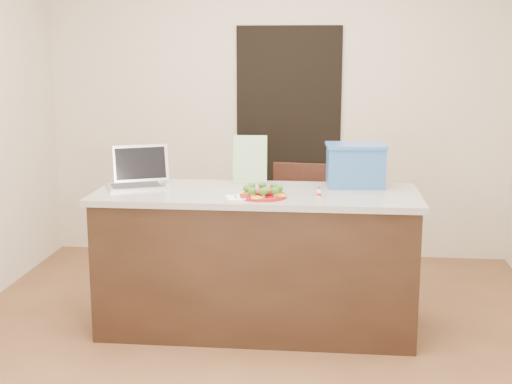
# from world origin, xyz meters

# --- Properties ---
(ground) EXTENTS (4.00, 4.00, 0.00)m
(ground) POSITION_xyz_m (0.00, 0.00, 0.00)
(ground) COLOR brown
(ground) RESTS_ON ground
(room_shell) EXTENTS (4.00, 4.00, 4.00)m
(room_shell) POSITION_xyz_m (0.00, 0.00, 1.62)
(room_shell) COLOR white
(room_shell) RESTS_ON ground
(doorway) EXTENTS (0.90, 0.02, 2.00)m
(doorway) POSITION_xyz_m (0.10, 1.98, 1.00)
(doorway) COLOR black
(doorway) RESTS_ON ground
(island) EXTENTS (2.06, 0.76, 0.92)m
(island) POSITION_xyz_m (0.00, 0.25, 0.46)
(island) COLOR black
(island) RESTS_ON ground
(plate) EXTENTS (0.29, 0.29, 0.02)m
(plate) POSITION_xyz_m (0.06, 0.08, 0.93)
(plate) COLOR maroon
(plate) RESTS_ON island
(meatballs) EXTENTS (0.12, 0.11, 0.04)m
(meatballs) POSITION_xyz_m (0.06, 0.07, 0.96)
(meatballs) COLOR brown
(meatballs) RESTS_ON plate
(broccoli) EXTENTS (0.25, 0.25, 0.04)m
(broccoli) POSITION_xyz_m (0.06, 0.08, 0.98)
(broccoli) COLOR #255015
(broccoli) RESTS_ON plate
(pepper_rings) EXTENTS (0.29, 0.29, 0.01)m
(pepper_rings) POSITION_xyz_m (0.06, 0.08, 0.94)
(pepper_rings) COLOR #F5F91A
(pepper_rings) RESTS_ON plate
(napkin) EXTENTS (0.19, 0.19, 0.01)m
(napkin) POSITION_xyz_m (-0.08, 0.05, 0.92)
(napkin) COLOR white
(napkin) RESTS_ON island
(fork) EXTENTS (0.04, 0.14, 0.00)m
(fork) POSITION_xyz_m (-0.10, 0.06, 0.93)
(fork) COLOR silver
(fork) RESTS_ON napkin
(knife) EXTENTS (0.06, 0.19, 0.01)m
(knife) POSITION_xyz_m (-0.05, 0.03, 0.93)
(knife) COLOR silver
(knife) RESTS_ON napkin
(yogurt_bottle) EXTENTS (0.03, 0.03, 0.06)m
(yogurt_bottle) POSITION_xyz_m (0.40, 0.11, 0.95)
(yogurt_bottle) COLOR beige
(yogurt_bottle) RESTS_ON island
(laptop) EXTENTS (0.44, 0.42, 0.26)m
(laptop) POSITION_xyz_m (-0.80, 0.37, 0.99)
(laptop) COLOR silver
(laptop) RESTS_ON island
(leaflet) EXTENTS (0.23, 0.06, 0.32)m
(leaflet) POSITION_xyz_m (-0.07, 0.53, 1.08)
(leaflet) COLOR silver
(leaflet) RESTS_ON island
(blue_box) EXTENTS (0.41, 0.31, 0.28)m
(blue_box) POSITION_xyz_m (0.63, 0.50, 1.06)
(blue_box) COLOR #2B599E
(blue_box) RESTS_ON island
(chair) EXTENTS (0.48, 0.48, 0.97)m
(chair) POSITION_xyz_m (0.25, 0.98, 0.55)
(chair) COLOR #371910
(chair) RESTS_ON ground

